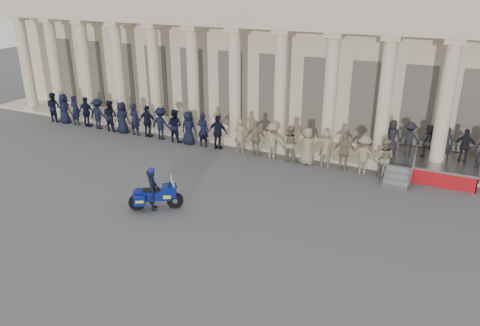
# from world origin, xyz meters

# --- Properties ---
(ground) EXTENTS (90.00, 90.00, 0.00)m
(ground) POSITION_xyz_m (0.00, 0.00, 0.00)
(ground) COLOR #4A4A4D
(ground) RESTS_ON ground
(building) EXTENTS (40.00, 12.50, 9.00)m
(building) POSITION_xyz_m (-0.00, 14.74, 4.52)
(building) COLOR #C2AF92
(building) RESTS_ON ground
(officer_rank) EXTENTS (21.54, 0.71, 1.88)m
(officer_rank) POSITION_xyz_m (-3.28, 6.82, 0.94)
(officer_rank) COLOR black
(officer_rank) RESTS_ON ground
(reviewing_stand) EXTENTS (4.77, 3.79, 2.36)m
(reviewing_stand) POSITION_xyz_m (8.83, 8.10, 1.29)
(reviewing_stand) COLOR gray
(reviewing_stand) RESTS_ON ground
(motorcycle) EXTENTS (1.90, 1.47, 1.39)m
(motorcycle) POSITION_xyz_m (-0.59, -0.45, 0.60)
(motorcycle) COLOR black
(motorcycle) RESTS_ON ground
(rider) EXTENTS (0.68, 0.75, 1.81)m
(rider) POSITION_xyz_m (-0.69, -0.52, 0.90)
(rider) COLOR black
(rider) RESTS_ON ground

